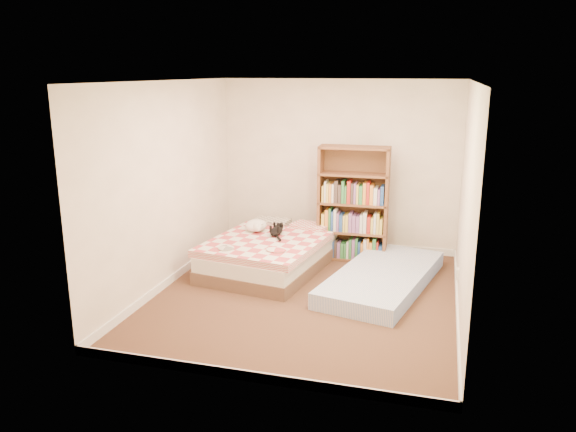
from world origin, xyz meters
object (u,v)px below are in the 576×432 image
(white_dog, at_px, (256,226))
(bed, at_px, (270,253))
(bookshelf, at_px, (353,219))
(black_cat, at_px, (277,230))
(floor_mattress, at_px, (383,278))

(white_dog, bearing_deg, bed, -25.50)
(bookshelf, xyz_separation_m, black_cat, (-0.94, -0.58, -0.08))
(bookshelf, xyz_separation_m, white_dog, (-1.26, -0.51, -0.05))
(bed, height_order, bookshelf, bookshelf)
(floor_mattress, relative_size, black_cat, 3.88)
(floor_mattress, relative_size, white_dog, 5.57)
(bed, distance_m, bookshelf, 1.29)
(bookshelf, bearing_deg, black_cat, -149.32)
(floor_mattress, height_order, white_dog, white_dog)
(white_dog, bearing_deg, bookshelf, 36.68)
(bookshelf, relative_size, black_cat, 2.85)
(bookshelf, xyz_separation_m, floor_mattress, (0.54, -0.95, -0.48))
(black_cat, relative_size, white_dog, 1.43)
(floor_mattress, distance_m, black_cat, 1.58)
(black_cat, bearing_deg, floor_mattress, -16.71)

